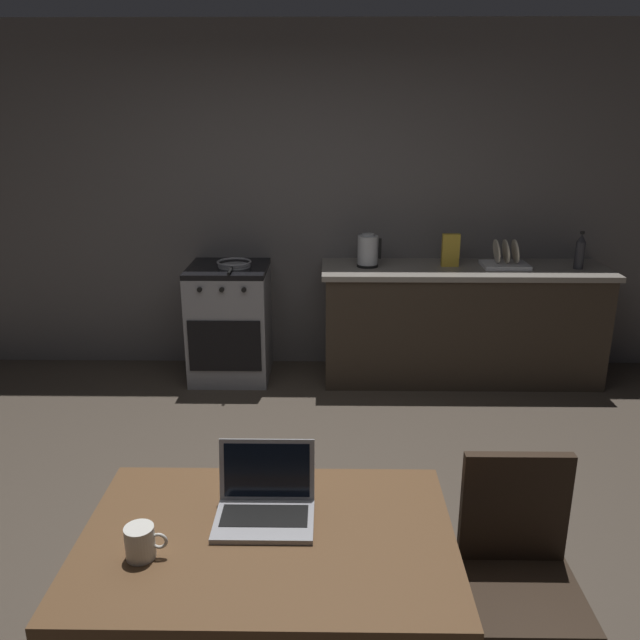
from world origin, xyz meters
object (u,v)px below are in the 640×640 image
object	(u,v)px
stove_oven	(230,322)
frying_pan	(234,264)
dining_table	(268,556)
laptop	(265,504)
bottle	(580,251)
chair	(518,566)
cereal_box	(450,250)
coffee_mug	(141,542)
dish_rack	(505,261)
electric_kettle	(368,251)

from	to	relation	value
stove_oven	frying_pan	distance (m)	0.48
dining_table	frying_pan	xyz separation A→B (m)	(-0.53, 3.03, 0.25)
laptop	bottle	world-z (taller)	bottle
chair	frying_pan	size ratio (longest dim) A/B	2.05
frying_pan	cereal_box	distance (m)	1.64
bottle	coffee_mug	size ratio (longest dim) A/B	2.20
chair	laptop	xyz separation A→B (m)	(-0.87, -0.05, 0.28)
dish_rack	chair	bearing A→B (deg)	-102.97
bottle	dish_rack	world-z (taller)	bottle
laptop	coffee_mug	distance (m)	0.41
chair	frying_pan	bearing A→B (deg)	122.84
frying_pan	cereal_box	world-z (taller)	cereal_box
bottle	dish_rack	xyz separation A→B (m)	(-0.53, 0.05, -0.09)
dish_rack	laptop	bearing A→B (deg)	-117.43
stove_oven	dining_table	bearing A→B (deg)	-79.27
chair	cereal_box	xyz separation A→B (m)	(0.26, 2.93, 0.50)
dining_table	stove_oven	bearing A→B (deg)	100.73
dining_table	chair	size ratio (longest dim) A/B	1.32
stove_oven	coffee_mug	xyz separation A→B (m)	(0.21, -3.17, 0.35)
cereal_box	dish_rack	distance (m)	0.42
bottle	frying_pan	distance (m)	2.58
laptop	cereal_box	xyz separation A→B (m)	(1.12, 2.98, 0.22)
electric_kettle	coffee_mug	bearing A→B (deg)	-105.00
stove_oven	bottle	size ratio (longest dim) A/B	3.18
coffee_mug	cereal_box	xyz separation A→B (m)	(1.47, 3.19, 0.22)
chair	bottle	size ratio (longest dim) A/B	3.18
laptop	dish_rack	bearing A→B (deg)	57.07
dining_table	chair	distance (m)	0.88
bottle	cereal_box	size ratio (longest dim) A/B	1.14
dining_table	bottle	size ratio (longest dim) A/B	4.20
bottle	laptop	bearing A→B (deg)	-125.42
frying_pan	chair	bearing A→B (deg)	-64.48
chair	cereal_box	world-z (taller)	cereal_box
laptop	bottle	size ratio (longest dim) A/B	1.14
laptop	chair	bearing A→B (deg)	-2.19
stove_oven	electric_kettle	size ratio (longest dim) A/B	3.55
chair	coffee_mug	xyz separation A→B (m)	(-1.22, -0.26, 0.28)
laptop	frying_pan	xyz separation A→B (m)	(-0.51, 2.93, 0.12)
stove_oven	electric_kettle	distance (m)	1.21
stove_oven	electric_kettle	world-z (taller)	electric_kettle
frying_pan	coffee_mug	bearing A→B (deg)	-87.09
electric_kettle	bottle	xyz separation A→B (m)	(1.57, -0.05, 0.01)
bottle	dish_rack	size ratio (longest dim) A/B	0.83
chair	frying_pan	distance (m)	3.22
coffee_mug	dish_rack	distance (m)	3.69
chair	bottle	bearing A→B (deg)	74.49
laptop	electric_kettle	world-z (taller)	electric_kettle
laptop	bottle	distance (m)	3.58
dining_table	coffee_mug	size ratio (longest dim) A/B	9.23
stove_oven	chair	bearing A→B (deg)	-63.82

